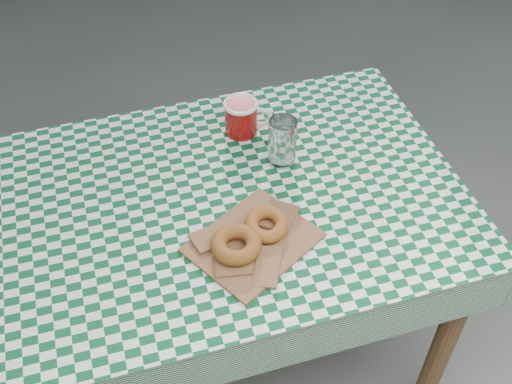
% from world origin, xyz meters
% --- Properties ---
extents(table, '(1.20, 0.83, 0.75)m').
position_xyz_m(table, '(-0.10, 0.17, 0.38)').
color(table, brown).
rests_on(table, ground).
extents(tablecloth, '(1.22, 0.85, 0.01)m').
position_xyz_m(tablecloth, '(-0.10, 0.17, 0.75)').
color(tablecloth, '#0C4D28').
rests_on(tablecloth, table).
extents(paper_bag, '(0.34, 0.33, 0.01)m').
position_xyz_m(paper_bag, '(-0.06, 0.01, 0.76)').
color(paper_bag, '#905E3F').
rests_on(paper_bag, tablecloth).
extents(bagel_front, '(0.13, 0.13, 0.04)m').
position_xyz_m(bagel_front, '(-0.10, -0.01, 0.79)').
color(bagel_front, brown).
rests_on(bagel_front, paper_bag).
extents(bagel_back, '(0.12, 0.12, 0.03)m').
position_xyz_m(bagel_back, '(-0.02, 0.04, 0.79)').
color(bagel_back, '#9D4820').
rests_on(bagel_back, paper_bag).
extents(coffee_mug, '(0.21, 0.21, 0.10)m').
position_xyz_m(coffee_mug, '(0.01, 0.41, 0.80)').
color(coffee_mug, '#960D09').
rests_on(coffee_mug, tablecloth).
extents(drinking_glass, '(0.08, 0.08, 0.13)m').
position_xyz_m(drinking_glass, '(0.08, 0.27, 0.82)').
color(drinking_glass, silver).
rests_on(drinking_glass, tablecloth).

